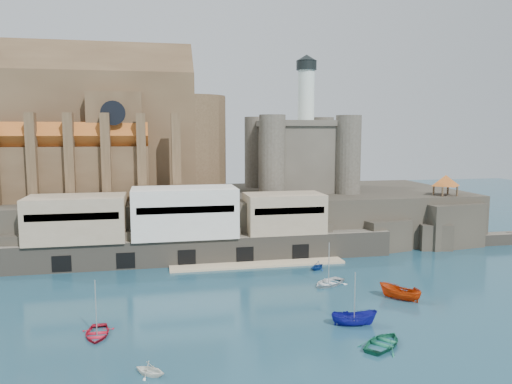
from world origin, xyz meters
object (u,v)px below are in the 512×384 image
at_px(castle_keep, 300,152).
at_px(boat_0, 97,335).
at_px(pavilion, 446,182).
at_px(church, 107,134).
at_px(boat_2, 354,325).
at_px(boat_1, 150,375).

distance_m(castle_keep, boat_0, 64.14).
relative_size(pavilion, boat_0, 1.17).
relative_size(castle_keep, boat_0, 5.38).
distance_m(church, castle_keep, 40.39).
xyz_separation_m(pavilion, boat_2, (-34.35, -36.28, -12.73)).
relative_size(pavilion, boat_2, 1.17).
bearing_deg(boat_0, boat_1, -60.94).
bearing_deg(boat_1, boat_2, -36.18).
bearing_deg(boat_2, pavilion, -34.38).
distance_m(pavilion, boat_0, 73.11).
bearing_deg(church, pavilion, -13.48).
bearing_deg(church, boat_1, -82.19).
bearing_deg(church, castle_keep, -1.11).
height_order(boat_0, boat_2, boat_2).
distance_m(church, boat_0, 53.98).
height_order(castle_keep, boat_1, castle_keep).
relative_size(church, boat_0, 8.63).
bearing_deg(castle_keep, church, 178.89).
height_order(church, boat_0, church).
xyz_separation_m(castle_keep, boat_0, (-37.89, -48.40, -18.31)).
relative_size(church, boat_2, 8.61).
bearing_deg(church, boat_0, -87.30).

